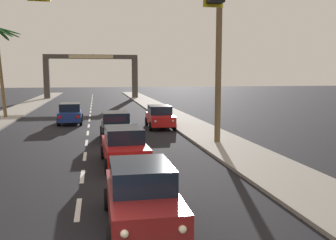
% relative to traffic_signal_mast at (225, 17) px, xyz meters
% --- Properties ---
extents(sidewalk_right, '(3.20, 110.00, 0.14)m').
position_rel_traffic_signal_mast_xyz_m(sidewalk_right, '(4.58, 19.37, -5.14)').
color(sidewalk_right, gray).
rests_on(sidewalk_right, ground).
extents(lane_markings, '(4.28, 87.83, 0.01)m').
position_rel_traffic_signal_mast_xyz_m(lane_markings, '(-2.81, 19.53, -5.20)').
color(lane_markings, silver).
rests_on(lane_markings, ground).
extents(traffic_signal_mast, '(10.37, 0.41, 7.24)m').
position_rel_traffic_signal_mast_xyz_m(traffic_signal_mast, '(0.00, 0.00, 0.00)').
color(traffic_signal_mast, '#2D2D33').
rests_on(traffic_signal_mast, ground).
extents(sedan_lead_at_stop_bar, '(1.95, 4.45, 1.68)m').
position_rel_traffic_signal_mast_xyz_m(sedan_lead_at_stop_bar, '(-1.47, 2.23, -4.35)').
color(sedan_lead_at_stop_bar, maroon).
rests_on(sedan_lead_at_stop_bar, ground).
extents(sedan_third_in_queue, '(2.08, 4.50, 1.68)m').
position_rel_traffic_signal_mast_xyz_m(sedan_third_in_queue, '(-1.42, 9.15, -4.35)').
color(sedan_third_in_queue, red).
rests_on(sedan_third_in_queue, ground).
extents(sedan_fifth_in_queue, '(1.95, 4.45, 1.68)m').
position_rel_traffic_signal_mast_xyz_m(sedan_fifth_in_queue, '(-1.42, 16.08, -4.35)').
color(sedan_fifth_in_queue, black).
rests_on(sedan_fifth_in_queue, ground).
extents(sedan_oncoming_far, '(1.97, 4.46, 1.68)m').
position_rel_traffic_signal_mast_xyz_m(sedan_oncoming_far, '(-4.70, 24.14, -4.35)').
color(sedan_oncoming_far, navy).
rests_on(sedan_oncoming_far, ground).
extents(sedan_parked_nearest_kerb, '(2.05, 4.49, 1.68)m').
position_rel_traffic_signal_mast_xyz_m(sedan_parked_nearest_kerb, '(2.11, 20.33, -4.35)').
color(sedan_parked_nearest_kerb, red).
rests_on(sedan_parked_nearest_kerb, ground).
extents(palm_right_second, '(4.76, 4.37, 10.27)m').
position_rel_traffic_signal_mast_xyz_m(palm_right_second, '(4.26, 13.08, 2.13)').
color(palm_right_second, brown).
rests_on(palm_right_second, ground).
extents(town_gateway_arch, '(15.08, 0.90, 7.18)m').
position_rel_traffic_signal_mast_xyz_m(town_gateway_arch, '(-3.22, 55.58, -0.57)').
color(town_gateway_arch, '#423D38').
rests_on(town_gateway_arch, ground).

